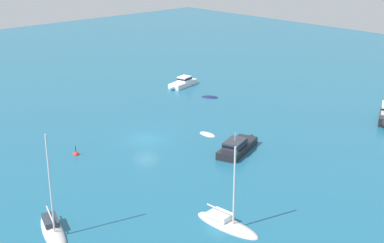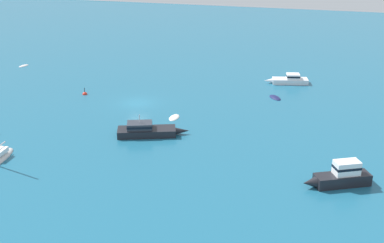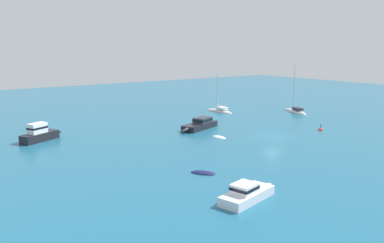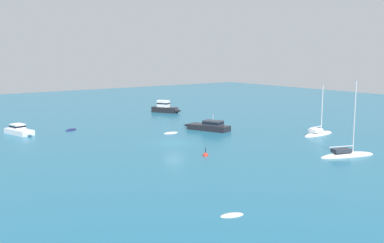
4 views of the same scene
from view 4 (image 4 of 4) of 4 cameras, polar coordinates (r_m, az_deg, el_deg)
ground_plane at (r=60.49m, az=-2.20°, el=-2.59°), size 165.52×165.52×0.00m
tender at (r=34.67m, az=4.85°, el=-11.25°), size 1.32×1.99×0.30m
rib at (r=67.51m, az=-2.56°, el=-1.41°), size 1.12×2.30×0.33m
ketch at (r=55.63m, az=18.20°, el=-3.90°), size 3.68×6.98×8.89m
skiff at (r=72.05m, az=-14.41°, el=-1.04°), size 2.28×2.60×0.48m
cabin_cruiser at (r=69.84m, az=2.01°, el=-0.56°), size 7.91×4.18×2.45m
motor_cruiser at (r=70.77m, az=-20.12°, el=-1.02°), size 6.40×2.97×1.43m
yacht at (r=68.51m, az=15.00°, el=-1.45°), size 2.22×6.17×7.39m
powerboat at (r=89.62m, az=-3.21°, el=1.65°), size 6.10×3.91×2.31m
channel_buoy at (r=53.22m, az=1.64°, el=-4.14°), size 0.66×0.66×1.26m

